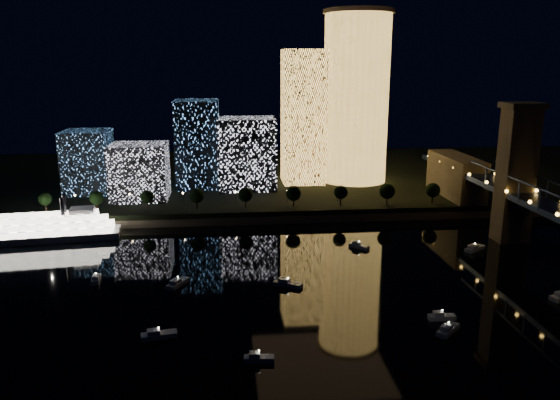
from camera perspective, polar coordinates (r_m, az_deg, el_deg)
The scene contains 10 objects.
ground at distance 150.37m, azimuth 9.47°, elevation -10.93°, with size 520.00×520.00×0.00m, color black.
far_bank at distance 299.84m, azimuth 1.62°, elevation 2.43°, with size 420.00×160.00×5.00m, color black.
seawall at distance 225.11m, azimuth 4.13°, elevation -1.83°, with size 420.00×6.00×3.00m, color #6B5E4C.
tower_cylindrical at distance 276.27m, azimuth 7.95°, elevation 10.55°, with size 34.00×34.00×83.12m.
tower_rectangular at distance 271.10m, azimuth 2.44°, elevation 8.63°, with size 20.33×20.33×64.67m, color #FFBC51.
midrise_blocks at distance 259.98m, azimuth -10.16°, elevation 4.70°, with size 96.89×48.41×41.31m.
riverboat at distance 218.27m, azimuth -23.80°, elevation -2.78°, with size 55.98×17.53×16.59m.
motorboats at distance 157.21m, azimuth 6.47°, elevation -9.35°, with size 137.86×76.32×2.78m.
esplanade_trees at distance 226.03m, azimuth -1.52°, elevation 0.62°, with size 165.72×6.66×8.83m.
street_lamps at distance 231.68m, azimuth -4.66°, elevation 0.54°, with size 132.70×0.70×5.65m.
Camera 1 is at (-37.43, -131.25, 63.11)m, focal length 35.00 mm.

